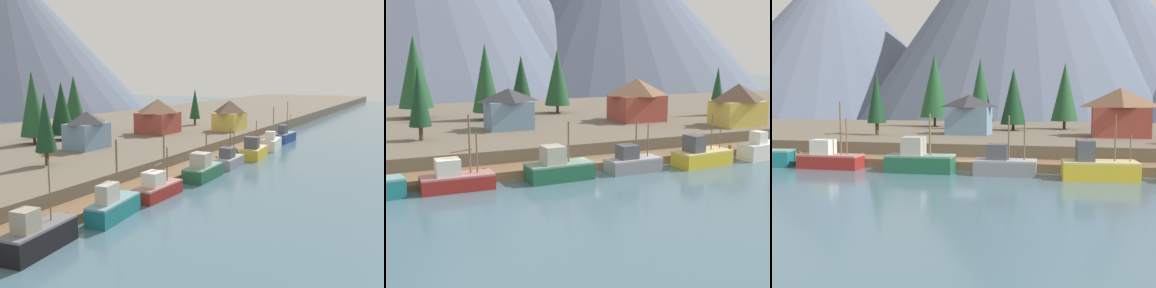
# 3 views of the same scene
# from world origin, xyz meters

# --- Properties ---
(ground_plane) EXTENTS (400.00, 400.00, 1.00)m
(ground_plane) POSITION_xyz_m (0.00, 20.00, -0.50)
(ground_plane) COLOR #476675
(dock) EXTENTS (80.00, 4.00, 1.60)m
(dock) POSITION_xyz_m (0.00, 1.99, 0.50)
(dock) COLOR brown
(dock) RESTS_ON ground_plane
(shoreline_bank) EXTENTS (400.00, 56.00, 2.50)m
(shoreline_bank) POSITION_xyz_m (0.00, 32.00, 1.25)
(shoreline_bank) COLOR #665B4C
(shoreline_bank) RESTS_ON ground_plane
(mountain_far_ridge) EXTENTS (114.45, 114.45, 61.40)m
(mountain_far_ridge) POSITION_xyz_m (68.82, 126.85, 30.70)
(mountain_far_ridge) COLOR slate
(mountain_far_ridge) RESTS_ON ground_plane
(fishing_boat_black) EXTENTS (7.35, 3.23, 7.26)m
(fishing_boat_black) POSITION_xyz_m (-33.17, -1.76, 1.32)
(fishing_boat_black) COLOR black
(fishing_boat_black) RESTS_ON ground_plane
(fishing_boat_teal) EXTENTS (7.35, 3.25, 7.79)m
(fishing_boat_teal) POSITION_xyz_m (-23.76, -1.77, 1.29)
(fishing_boat_teal) COLOR #196B70
(fishing_boat_teal) RESTS_ON ground_plane
(fishing_boat_red) EXTENTS (7.11, 2.55, 7.46)m
(fishing_boat_red) POSITION_xyz_m (-15.25, -1.40, 1.15)
(fishing_boat_red) COLOR maroon
(fishing_boat_red) RESTS_ON ground_plane
(fishing_boat_green) EXTENTS (7.21, 3.19, 6.21)m
(fishing_boat_green) POSITION_xyz_m (-4.55, -1.75, 1.31)
(fishing_boat_green) COLOR #1E5B3D
(fishing_boat_green) RESTS_ON ground_plane
(fishing_boat_grey) EXTENTS (6.40, 2.98, 6.08)m
(fishing_boat_grey) POSITION_xyz_m (4.49, -1.63, 1.11)
(fishing_boat_grey) COLOR gray
(fishing_boat_grey) RESTS_ON ground_plane
(fishing_boat_yellow) EXTENTS (7.40, 3.93, 6.24)m
(fishing_boat_yellow) POSITION_xyz_m (13.64, -2.15, 1.20)
(fishing_boat_yellow) COLOR gold
(fishing_boat_yellow) RESTS_ON ground_plane
(fishing_boat_white) EXTENTS (7.38, 3.53, 7.90)m
(fishing_boat_white) POSITION_xyz_m (23.61, -1.92, 1.18)
(fishing_boat_white) COLOR silver
(fishing_boat_white) RESTS_ON ground_plane
(fishing_boat_blue) EXTENTS (7.21, 2.78, 8.51)m
(fishing_boat_blue) POSITION_xyz_m (33.75, -1.51, 1.26)
(fishing_boat_blue) COLOR navy
(fishing_boat_blue) RESTS_ON ground_plane
(house_blue) EXTENTS (6.53, 4.94, 5.84)m
(house_blue) POSITION_xyz_m (-3.84, 19.13, 5.48)
(house_blue) COLOR #6689A8
(house_blue) RESTS_ON shoreline_bank
(house_red) EXTENTS (7.88, 6.81, 6.79)m
(house_red) POSITION_xyz_m (17.53, 19.64, 5.97)
(house_red) COLOR #9E4238
(house_red) RESTS_ON shoreline_bank
(house_yellow) EXTENTS (7.55, 5.28, 6.25)m
(house_yellow) POSITION_xyz_m (28.77, 9.00, 5.70)
(house_yellow) COLOR gold
(house_yellow) RESTS_ON shoreline_bank
(conifer_near_left) EXTENTS (2.50, 2.50, 8.35)m
(conifer_near_left) POSITION_xyz_m (33.92, 20.05, 7.36)
(conifer_near_left) COLOR #4C3823
(conifer_near_left) RESTS_ON shoreline_bank
(conifer_near_right) EXTENTS (4.44, 4.44, 12.25)m
(conifer_near_right) POSITION_xyz_m (-4.35, 30.29, 9.26)
(conifer_near_right) COLOR #4C3823
(conifer_near_right) RESTS_ON shoreline_bank
(conifer_mid_left) EXTENTS (2.76, 2.76, 9.25)m
(conifer_mid_left) POSITION_xyz_m (-16.49, 14.64, 7.98)
(conifer_mid_left) COLOR #4C3823
(conifer_mid_left) RESTS_ON shoreline_bank
(conifer_mid_right) EXTENTS (4.25, 4.25, 10.34)m
(conifer_mid_right) POSITION_xyz_m (1.40, 29.51, 8.17)
(conifer_mid_right) COLOR #4C3823
(conifer_mid_right) RESTS_ON shoreline_bank
(conifer_back_right) EXTENTS (4.59, 4.59, 11.43)m
(conifer_back_right) POSITION_xyz_m (9.65, 34.29, 8.93)
(conifer_back_right) COLOR #4C3823
(conifer_back_right) RESTS_ON shoreline_bank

